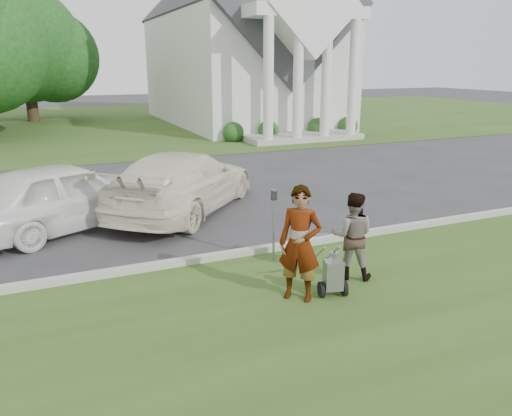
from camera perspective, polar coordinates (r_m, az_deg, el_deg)
ground at (r=10.02m, az=-0.00°, el=-6.51°), size 120.00×120.00×0.00m
grass_strip at (r=7.65m, az=9.23°, el=-14.37°), size 80.00×7.00×0.01m
church_lawn at (r=35.89m, az=-17.58°, el=9.23°), size 80.00×30.00×0.01m
curb at (r=10.47m, az=-1.20°, el=-5.07°), size 80.00×0.18×0.15m
church at (r=34.11m, az=-1.60°, el=19.63°), size 9.19×19.00×24.10m
tree_back at (r=38.49m, az=-24.88°, el=16.01°), size 9.61×7.60×8.89m
striping_cart at (r=8.70m, az=8.80°, el=-7.67°), size 0.60×1.00×0.88m
person_left at (r=8.30m, az=5.05°, el=-4.20°), size 0.85×0.83×1.96m
person_right at (r=9.33m, az=10.92°, el=-3.21°), size 1.00×0.96×1.63m
parking_meter_near at (r=9.93m, az=2.05°, el=-0.97°), size 0.11×0.10×1.49m
car_b at (r=12.77m, az=-21.02°, el=1.34°), size 5.26×3.92×1.67m
car_c at (r=13.53m, az=-8.35°, el=2.97°), size 5.45×5.74×1.64m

